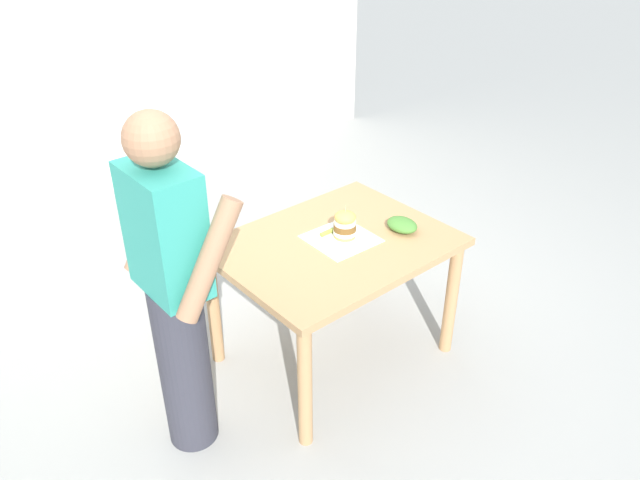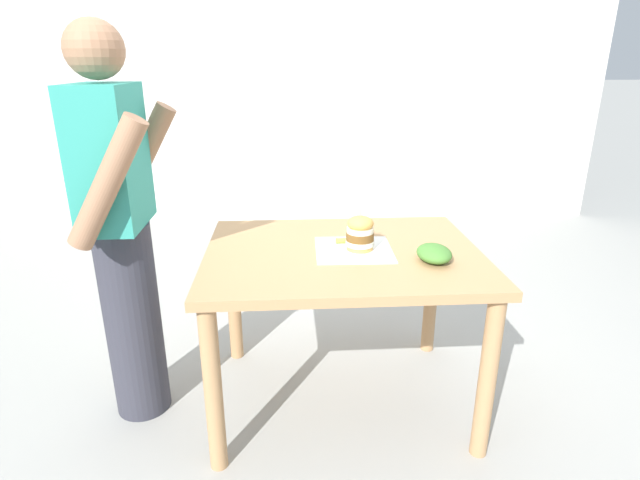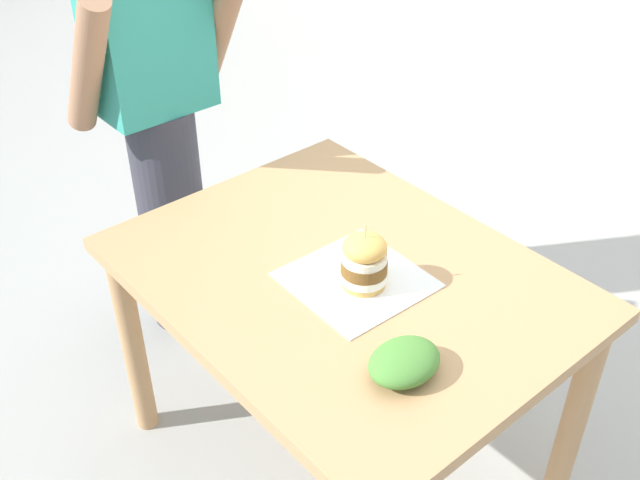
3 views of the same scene
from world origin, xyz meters
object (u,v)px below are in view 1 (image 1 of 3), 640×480
sandwich (344,224)px  patio_table (334,260)px  pickle_spear (327,232)px  diner_across_table (175,290)px  side_salad (402,225)px

sandwich → patio_table: bearing=93.6°
pickle_spear → sandwich: bearing=-144.4°
sandwich → diner_across_table: size_ratio=0.11×
sandwich → pickle_spear: 0.11m
side_salad → diner_across_table: diner_across_table is taller
patio_table → sandwich: 0.21m
diner_across_table → sandwich: bearing=-89.5°
pickle_spear → side_salad: bearing=-123.4°
diner_across_table → patio_table: bearing=-89.7°
sandwich → side_salad: bearing=-117.5°
sandwich → diner_across_table: (-0.01, 1.00, 0.04)m
diner_across_table → side_salad: bearing=-96.2°
sandwich → diner_across_table: 1.00m
pickle_spear → side_salad: 0.41m
side_salad → diner_across_table: 1.30m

